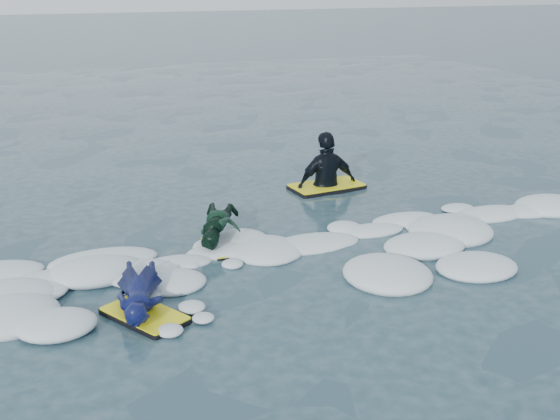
{
  "coord_description": "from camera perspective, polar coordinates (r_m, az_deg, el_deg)",
  "views": [
    {
      "loc": [
        -1.78,
        -6.71,
        3.47
      ],
      "look_at": [
        1.29,
        1.6,
        0.46
      ],
      "focal_mm": 45.0,
      "sensor_mm": 36.0,
      "label": 1
    }
  ],
  "objects": [
    {
      "name": "prone_child_unit",
      "position": [
        9.38,
        -4.9,
        -1.49
      ],
      "size": [
        1.04,
        1.32,
        0.47
      ],
      "rotation": [
        0.0,
        0.0,
        1.62
      ],
      "color": "black",
      "rests_on": "ground"
    },
    {
      "name": "foam_band",
      "position": [
        8.67,
        -6.71,
        -4.97
      ],
      "size": [
        12.0,
        3.1,
        0.3
      ],
      "primitive_type": null,
      "color": "white",
      "rests_on": "ground"
    },
    {
      "name": "waiting_rider_unit",
      "position": [
        11.82,
        3.81,
        1.98
      ],
      "size": [
        1.3,
        0.82,
        1.84
      ],
      "rotation": [
        0.0,
        0.0,
        0.12
      ],
      "color": "black",
      "rests_on": "ground"
    },
    {
      "name": "ground",
      "position": [
        7.77,
        -4.87,
        -7.87
      ],
      "size": [
        120.0,
        120.0,
        0.0
      ],
      "primitive_type": "plane",
      "color": "#19323D",
      "rests_on": "ground"
    },
    {
      "name": "prone_woman_unit",
      "position": [
        7.75,
        -11.3,
        -6.73
      ],
      "size": [
        0.92,
        1.53,
        0.36
      ],
      "rotation": [
        0.0,
        0.0,
        2.09
      ],
      "color": "black",
      "rests_on": "ground"
    }
  ]
}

